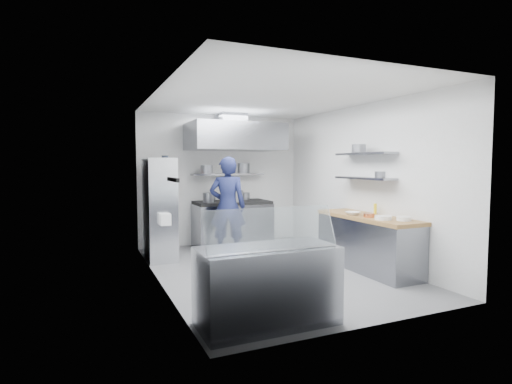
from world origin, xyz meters
name	(u,v)px	position (x,y,z in m)	size (l,w,h in m)	color
floor	(271,270)	(0.00, 0.00, 0.00)	(5.00, 5.00, 0.00)	slate
ceiling	(271,98)	(0.00, 0.00, 2.80)	(5.00, 5.00, 0.00)	silver
wall_back	(222,180)	(0.00, 2.50, 1.40)	(3.60, 0.02, 2.80)	white
wall_front	(374,197)	(0.00, -2.50, 1.40)	(3.60, 0.02, 2.80)	white
wall_left	(158,188)	(-1.80, 0.00, 1.40)	(5.00, 0.02, 2.80)	white
wall_right	(361,183)	(1.80, 0.00, 1.40)	(5.00, 0.02, 2.80)	white
gas_range	(232,225)	(0.10, 2.10, 0.45)	(1.60, 0.80, 0.90)	gray
cooktop	(232,202)	(0.10, 2.10, 0.93)	(1.57, 0.78, 0.06)	black
stock_pot_left	(209,197)	(-0.44, 2.01, 1.06)	(0.26, 0.26, 0.20)	slate
stock_pot_mid	(235,196)	(0.12, 1.98, 1.08)	(0.34, 0.34, 0.24)	slate
stock_pot_right	(244,196)	(0.46, 2.30, 1.04)	(0.24, 0.24, 0.16)	slate
over_range_shelf	(228,174)	(0.10, 2.34, 1.52)	(1.60, 0.30, 0.04)	gray
shelf_pot_a	(207,170)	(-0.45, 2.11, 1.63)	(0.25, 0.25, 0.18)	slate
shelf_pot_b	(243,168)	(0.52, 2.56, 1.65)	(0.32, 0.32, 0.22)	slate
extractor_hood	(235,137)	(0.10, 1.93, 2.30)	(1.90, 1.15, 0.55)	gray
hood_duct	(231,119)	(0.10, 2.15, 2.68)	(0.55, 0.55, 0.24)	slate
red_firebox	(165,180)	(-1.25, 2.44, 1.42)	(0.22, 0.10, 0.26)	red
chef	(228,206)	(-0.30, 1.27, 0.94)	(0.69, 0.45, 1.88)	#151A40
wire_rack	(160,209)	(-1.53, 1.50, 0.93)	(0.50, 0.90, 1.85)	silver
rack_bin_a	(165,219)	(-1.53, 0.99, 0.80)	(0.17, 0.22, 0.20)	white
rack_bin_b	(160,189)	(-1.53, 1.38, 1.30)	(0.14, 0.18, 0.16)	yellow
rack_jar	(165,161)	(-1.48, 1.16, 1.80)	(0.12, 0.12, 0.18)	black
knife_strip	(173,180)	(-1.78, -0.90, 1.55)	(0.04, 0.55, 0.05)	black
prep_counter_base	(367,244)	(1.48, -0.60, 0.42)	(0.62, 2.00, 0.84)	gray
prep_counter_top	(368,217)	(1.48, -0.60, 0.87)	(0.65, 2.04, 0.06)	olive
plate_stack_a	(383,218)	(1.36, -1.10, 0.93)	(0.25, 0.25, 0.06)	white
plate_stack_b	(404,219)	(1.57, -1.31, 0.93)	(0.21, 0.21, 0.06)	white
copper_pan	(369,215)	(1.36, -0.78, 0.93)	(0.18, 0.18, 0.06)	#DA703D
squeeze_bottle	(375,209)	(1.70, -0.53, 0.99)	(0.05, 0.05, 0.18)	yellow
mixing_bowl	(353,213)	(1.29, -0.46, 0.93)	(0.23, 0.23, 0.06)	white
wall_shelf_lower	(364,178)	(1.64, -0.30, 1.50)	(0.30, 1.30, 0.04)	gray
wall_shelf_upper	(365,154)	(1.64, -0.30, 1.92)	(0.30, 1.30, 0.04)	gray
shelf_pot_c	(381,174)	(1.79, -0.54, 1.57)	(0.20, 0.20, 0.10)	slate
shelf_pot_d	(359,148)	(1.56, -0.24, 2.01)	(0.24, 0.24, 0.14)	slate
display_case	(267,286)	(-1.00, -2.00, 0.42)	(1.50, 0.70, 0.85)	gray
display_glass	(272,228)	(-1.00, -2.12, 1.07)	(1.47, 0.02, 0.45)	silver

